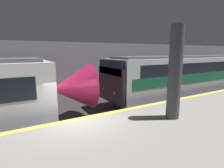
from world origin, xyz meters
TOP-DOWN VIEW (x-y plane):
  - ground_plane at (0.00, 0.00)m, footprint 120.00×120.00m
  - platform at (0.00, -2.57)m, footprint 40.00×5.13m
  - station_rear_barrier at (0.00, 6.55)m, footprint 50.00×0.15m
  - support_pillar_near at (3.43, -1.97)m, footprint 0.54×0.54m
  - train_boxy at (12.22, 2.40)m, footprint 18.94×3.05m

SIDE VIEW (x-z plane):
  - ground_plane at x=0.00m, z-range 0.00..0.00m
  - platform at x=0.00m, z-range 0.00..1.04m
  - train_boxy at x=12.22m, z-range 0.05..3.55m
  - station_rear_barrier at x=0.00m, z-range 0.00..4.53m
  - support_pillar_near at x=3.43m, z-range 1.04..4.87m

